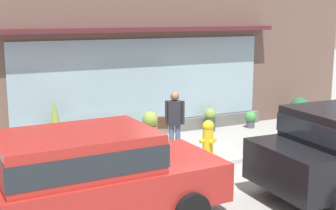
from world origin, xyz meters
name	(u,v)px	position (x,y,z in m)	size (l,w,h in m)	color
ground_plane	(199,165)	(0.00, 0.00, 0.00)	(60.00, 60.00, 0.00)	gray
curb_strip	(204,165)	(0.00, -0.20, 0.06)	(14.00, 0.24, 0.12)	#B2B2AD
storefront	(142,47)	(0.00, 3.18, 2.45)	(14.00, 0.81, 5.01)	brown
fire_hydrant	(208,139)	(0.54, 0.51, 0.43)	(0.44, 0.41, 0.88)	gold
pedestrian_with_handbag	(174,120)	(-0.23, 0.82, 0.91)	(0.56, 0.44, 1.58)	#475675
parked_car_red	(85,174)	(-3.16, -1.87, 0.88)	(4.35, 2.06, 1.57)	maroon
potted_plant_low_front	(251,118)	(3.17, 2.43, 0.28)	(0.35, 0.35, 0.50)	#4C4C51
potted_plant_window_center	(150,125)	(-0.10, 2.45, 0.43)	(0.44, 0.44, 0.79)	#9E6042
potted_plant_by_entrance	(1,151)	(-3.94, 2.31, 0.24)	(0.34, 0.34, 0.48)	#33473D
potted_plant_trailing_edge	(105,133)	(-1.42, 2.28, 0.38)	(0.45, 0.45, 0.69)	#B7B2A3
potted_plant_window_left	(210,119)	(1.89, 2.64, 0.34)	(0.33, 0.33, 0.66)	#33473D
potted_plant_corner_tall	(300,110)	(4.88, 2.21, 0.44)	(0.63, 0.63, 0.82)	#33473D
potted_plant_window_right	(55,126)	(-2.59, 2.66, 0.61)	(0.42, 0.42, 1.27)	#4C4C51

